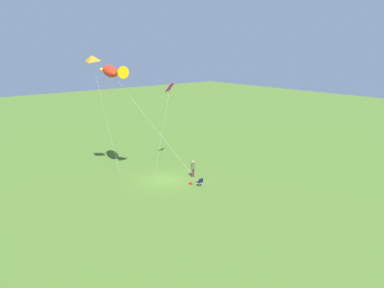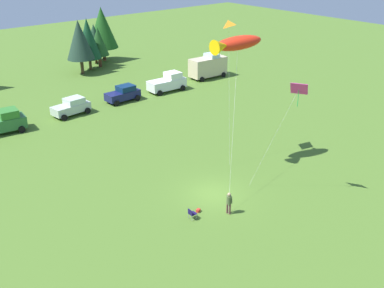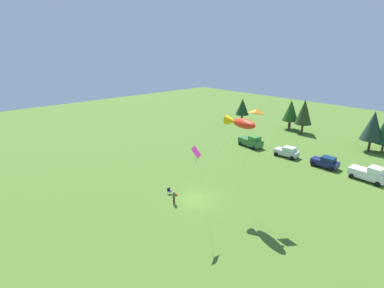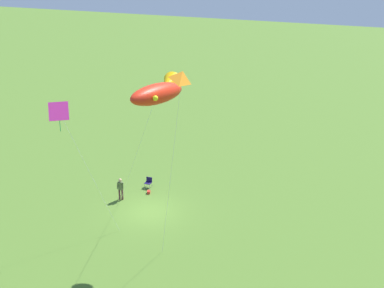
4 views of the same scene
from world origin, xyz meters
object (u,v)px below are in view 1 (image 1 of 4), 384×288
kite_diamond_rainbow (170,89)px  backpack_on_grass (191,183)px  person_kite_flyer (193,167)px  folding_chair (200,181)px  kite_large_fish (112,71)px  kite_delta_orange (92,58)px

kite_diamond_rainbow → backpack_on_grass: bearing=158.2°
person_kite_flyer → backpack_on_grass: 2.39m
folding_chair → kite_diamond_rainbow: (7.79, -2.35, 8.01)m
person_kite_flyer → kite_large_fish: (5.56, 5.56, 9.60)m
person_kite_flyer → folding_chair: bearing=144.5°
backpack_on_grass → kite_diamond_rainbow: (6.83, -2.74, 8.38)m
backpack_on_grass → kite_large_fish: 13.29m
person_kite_flyer → backpack_on_grass: size_ratio=5.44×
folding_chair → backpack_on_grass: folding_chair is taller
kite_large_fish → kite_delta_orange: kite_delta_orange is taller
folding_chair → kite_large_fish: (8.05, 4.36, 10.14)m
person_kite_flyer → folding_chair: person_kite_flyer is taller
backpack_on_grass → kite_large_fish: size_ratio=0.03×
backpack_on_grass → kite_delta_orange: size_ratio=0.03×
person_kite_flyer → kite_large_fish: bearing=35.3°
backpack_on_grass → kite_delta_orange: 15.29m
kite_large_fish → person_kite_flyer: bearing=-135.0°
kite_large_fish → kite_delta_orange: (0.92, 1.66, 1.24)m
kite_large_fish → backpack_on_grass: bearing=-150.8°
backpack_on_grass → kite_diamond_rainbow: bearing=-21.8°
person_kite_flyer → kite_delta_orange: size_ratio=0.14×
kite_diamond_rainbow → folding_chair: bearing=163.2°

